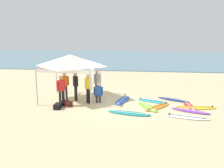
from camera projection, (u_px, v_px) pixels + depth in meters
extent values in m
plane|color=beige|center=(107.00, 104.00, 13.47)|extent=(80.00, 80.00, 0.00)
cube|color=#568499|center=(131.00, 57.00, 43.20)|extent=(80.00, 36.00, 0.10)
cylinder|color=#B7B7BC|center=(37.00, 88.00, 12.90)|extent=(0.07, 0.07, 2.05)
cylinder|color=#B7B7BC|center=(91.00, 89.00, 12.53)|extent=(0.07, 0.07, 2.05)
cylinder|color=#B7B7BC|center=(56.00, 78.00, 15.86)|extent=(0.07, 0.07, 2.05)
cylinder|color=#B7B7BC|center=(101.00, 79.00, 15.48)|extent=(0.07, 0.07, 2.05)
cube|color=white|center=(62.00, 71.00, 12.53)|extent=(3.05, 0.03, 0.18)
cube|color=white|center=(78.00, 65.00, 15.49)|extent=(3.05, 0.03, 0.18)
cube|color=white|center=(47.00, 67.00, 14.20)|extent=(0.03, 3.05, 0.18)
cube|color=white|center=(96.00, 68.00, 13.82)|extent=(0.03, 3.05, 0.18)
pyramid|color=white|center=(71.00, 60.00, 13.92)|extent=(3.17, 3.17, 0.70)
ellipsoid|color=blue|center=(122.00, 100.00, 14.05)|extent=(1.03, 2.26, 0.07)
cube|color=white|center=(122.00, 100.00, 14.05)|extent=(0.43, 1.82, 0.01)
cone|color=white|center=(127.00, 95.00, 14.86)|extent=(0.09, 0.09, 0.12)
ellipsoid|color=#7AD12D|center=(147.00, 107.00, 12.77)|extent=(1.38, 2.06, 0.07)
cube|color=white|center=(147.00, 106.00, 12.77)|extent=(0.79, 1.57, 0.01)
cone|color=white|center=(155.00, 109.00, 11.98)|extent=(0.09, 0.09, 0.12)
ellipsoid|color=#19847F|center=(129.00, 113.00, 11.70)|extent=(2.29, 1.04, 0.07)
cube|color=white|center=(129.00, 112.00, 11.70)|extent=(1.85, 0.43, 0.01)
cone|color=white|center=(147.00, 113.00, 11.39)|extent=(0.09, 0.09, 0.12)
ellipsoid|color=navy|center=(173.00, 100.00, 14.20)|extent=(1.98, 1.44, 0.07)
cube|color=white|center=(173.00, 99.00, 14.19)|extent=(1.48, 0.87, 0.01)
cone|color=white|center=(187.00, 100.00, 13.70)|extent=(0.09, 0.09, 0.12)
ellipsoid|color=white|center=(187.00, 117.00, 11.13)|extent=(2.12, 1.01, 0.07)
cube|color=black|center=(187.00, 116.00, 11.12)|extent=(1.70, 0.45, 0.01)
cone|color=black|center=(169.00, 113.00, 11.40)|extent=(0.09, 0.09, 0.12)
ellipsoid|color=yellow|center=(194.00, 108.00, 12.60)|extent=(2.38, 0.88, 0.07)
cube|color=black|center=(195.00, 107.00, 12.59)|extent=(1.97, 0.26, 0.01)
cone|color=black|center=(212.00, 106.00, 12.56)|extent=(0.09, 0.09, 0.12)
ellipsoid|color=red|center=(190.00, 107.00, 12.75)|extent=(0.64, 1.86, 0.07)
cube|color=white|center=(190.00, 106.00, 12.74)|extent=(0.17, 1.55, 0.01)
cone|color=white|center=(194.00, 109.00, 12.00)|extent=(0.09, 0.09, 0.12)
ellipsoid|color=#23B2CC|center=(152.00, 101.00, 13.87)|extent=(1.86, 1.15, 0.07)
cube|color=black|center=(152.00, 100.00, 13.86)|extent=(1.43, 0.64, 0.01)
cone|color=black|center=(141.00, 98.00, 14.21)|extent=(0.09, 0.09, 0.12)
ellipsoid|color=orange|center=(158.00, 107.00, 12.75)|extent=(1.71, 1.95, 0.07)
cube|color=black|center=(158.00, 106.00, 12.74)|extent=(1.12, 1.39, 0.01)
cone|color=black|center=(166.00, 102.00, 13.30)|extent=(0.09, 0.09, 0.12)
ellipsoid|color=purple|center=(190.00, 111.00, 12.06)|extent=(2.02, 1.33, 0.07)
cube|color=white|center=(190.00, 110.00, 12.05)|extent=(1.54, 0.76, 0.01)
cone|color=white|center=(175.00, 107.00, 12.47)|extent=(0.09, 0.09, 0.12)
cylinder|color=#2D2D33|center=(64.00, 93.00, 14.15)|extent=(0.13, 0.13, 0.88)
cylinder|color=#2D2D33|center=(66.00, 93.00, 14.22)|extent=(0.13, 0.13, 0.88)
cube|color=orange|center=(65.00, 81.00, 14.04)|extent=(0.42, 0.38, 0.60)
sphere|color=tan|center=(64.00, 74.00, 13.95)|extent=(0.21, 0.21, 0.21)
cylinder|color=orange|center=(61.00, 81.00, 13.94)|extent=(0.09, 0.09, 0.54)
cylinder|color=orange|center=(68.00, 81.00, 14.14)|extent=(0.09, 0.09, 0.54)
cylinder|color=#2D2D33|center=(98.00, 90.00, 15.01)|extent=(0.13, 0.13, 0.88)
cylinder|color=#2D2D33|center=(96.00, 90.00, 14.87)|extent=(0.13, 0.13, 0.88)
cube|color=gray|center=(97.00, 79.00, 14.79)|extent=(0.35, 0.42, 0.60)
sphere|color=tan|center=(97.00, 72.00, 14.71)|extent=(0.21, 0.21, 0.21)
cylinder|color=gray|center=(99.00, 78.00, 14.98)|extent=(0.09, 0.09, 0.54)
cylinder|color=gray|center=(95.00, 79.00, 14.61)|extent=(0.09, 0.09, 0.54)
cylinder|color=black|center=(90.00, 96.00, 13.36)|extent=(0.13, 0.13, 0.88)
cylinder|color=black|center=(87.00, 96.00, 13.47)|extent=(0.13, 0.13, 0.88)
cube|color=yellow|center=(88.00, 83.00, 13.27)|extent=(0.42, 0.37, 0.60)
sphere|color=tan|center=(88.00, 76.00, 13.18)|extent=(0.21, 0.21, 0.21)
cylinder|color=yellow|center=(91.00, 84.00, 13.13)|extent=(0.09, 0.09, 0.54)
cylinder|color=yellow|center=(85.00, 83.00, 13.41)|extent=(0.09, 0.09, 0.54)
cylinder|color=black|center=(76.00, 94.00, 14.00)|extent=(0.13, 0.13, 0.88)
cylinder|color=black|center=(75.00, 93.00, 14.16)|extent=(0.13, 0.13, 0.88)
cube|color=black|center=(75.00, 81.00, 13.93)|extent=(0.38, 0.42, 0.60)
sphere|color=tan|center=(75.00, 74.00, 13.84)|extent=(0.21, 0.21, 0.21)
cylinder|color=black|center=(77.00, 82.00, 13.73)|extent=(0.09, 0.09, 0.54)
cylinder|color=black|center=(74.00, 81.00, 14.14)|extent=(0.09, 0.09, 0.54)
cylinder|color=black|center=(60.00, 99.00, 12.84)|extent=(0.13, 0.13, 0.88)
cylinder|color=black|center=(63.00, 98.00, 12.96)|extent=(0.13, 0.13, 0.88)
cube|color=red|center=(61.00, 85.00, 12.75)|extent=(0.40, 0.42, 0.60)
sphere|color=tan|center=(61.00, 78.00, 12.67)|extent=(0.21, 0.21, 0.21)
cylinder|color=red|center=(57.00, 86.00, 12.60)|extent=(0.09, 0.09, 0.54)
cylinder|color=red|center=(65.00, 85.00, 12.92)|extent=(0.09, 0.09, 0.54)
cylinder|color=#383842|center=(100.00, 99.00, 13.64)|extent=(0.13, 0.13, 0.45)
cylinder|color=#383842|center=(97.00, 99.00, 13.65)|extent=(0.13, 0.13, 0.45)
cube|color=#2851B2|center=(98.00, 91.00, 13.55)|extent=(0.37, 0.24, 0.52)
sphere|color=tan|center=(98.00, 84.00, 13.47)|extent=(0.21, 0.21, 0.21)
cylinder|color=#2851B2|center=(102.00, 91.00, 13.54)|extent=(0.09, 0.09, 0.47)
cylinder|color=#2851B2|center=(94.00, 91.00, 13.57)|extent=(0.09, 0.09, 0.47)
cube|color=black|center=(58.00, 106.00, 12.51)|extent=(0.34, 0.61, 0.28)
cube|color=#4C1919|center=(67.00, 104.00, 12.99)|extent=(0.68, 0.60, 0.28)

